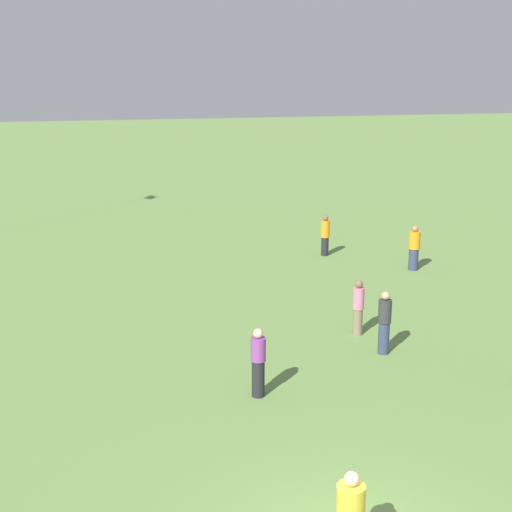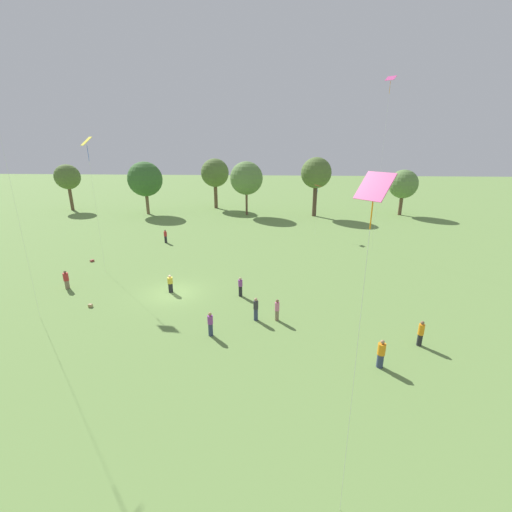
% 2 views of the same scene
% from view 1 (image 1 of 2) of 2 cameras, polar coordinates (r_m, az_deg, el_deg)
% --- Properties ---
extents(person_0, '(0.49, 0.49, 1.83)m').
position_cam_1_polar(person_0, '(20.38, 10.24, -5.27)').
color(person_0, '#333D5B').
rests_on(person_0, ground_plane).
extents(person_1, '(0.50, 0.50, 1.79)m').
position_cam_1_polar(person_1, '(31.12, 5.55, 1.65)').
color(person_1, '#232328').
rests_on(person_1, ground_plane).
extents(person_2, '(0.38, 0.38, 1.76)m').
position_cam_1_polar(person_2, '(17.49, 0.18, -8.53)').
color(person_2, '#232328').
rests_on(person_2, ground_plane).
extents(person_6, '(0.49, 0.49, 1.83)m').
position_cam_1_polar(person_6, '(29.35, 12.53, 0.61)').
color(person_6, '#333D5B').
rests_on(person_6, ground_plane).
extents(person_8, '(0.38, 0.38, 1.72)m').
position_cam_1_polar(person_8, '(21.72, 8.18, -4.09)').
color(person_8, '#847056').
rests_on(person_8, ground_plane).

